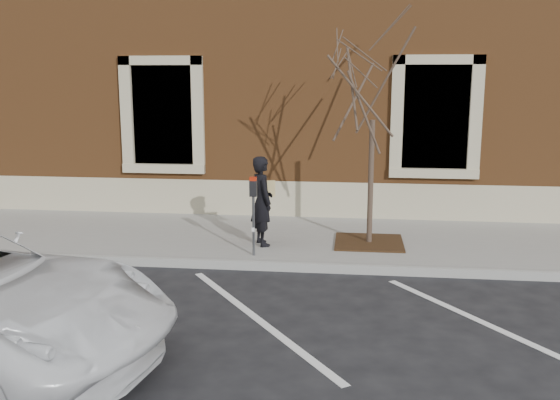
# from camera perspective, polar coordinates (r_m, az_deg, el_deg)

# --- Properties ---
(ground) EXTENTS (120.00, 120.00, 0.00)m
(ground) POSITION_cam_1_polar(r_m,az_deg,el_deg) (10.75, -0.38, -6.38)
(ground) COLOR #28282B
(ground) RESTS_ON ground
(sidewalk_near) EXTENTS (40.00, 3.50, 0.15)m
(sidewalk_near) POSITION_cam_1_polar(r_m,az_deg,el_deg) (12.40, 0.63, -3.62)
(sidewalk_near) COLOR gray
(sidewalk_near) RESTS_ON ground
(curb_near) EXTENTS (40.00, 0.12, 0.15)m
(curb_near) POSITION_cam_1_polar(r_m,az_deg,el_deg) (10.68, -0.42, -6.08)
(curb_near) COLOR #9E9E99
(curb_near) RESTS_ON ground
(parking_stripes) EXTENTS (28.00, 4.40, 0.01)m
(parking_stripes) POSITION_cam_1_polar(r_m,az_deg,el_deg) (8.70, -2.23, -10.72)
(parking_stripes) COLOR silver
(parking_stripes) RESTS_ON ground
(building_civic) EXTENTS (40.00, 8.62, 8.00)m
(building_civic) POSITION_cam_1_polar(r_m,az_deg,el_deg) (17.97, 2.79, 13.59)
(building_civic) COLOR brown
(building_civic) RESTS_ON ground
(man) EXTENTS (0.63, 0.72, 1.67)m
(man) POSITION_cam_1_polar(r_m,az_deg,el_deg) (11.56, -1.65, -0.09)
(man) COLOR black
(man) RESTS_ON sidewalk_near
(parking_meter) EXTENTS (0.13, 0.10, 1.40)m
(parking_meter) POSITION_cam_1_polar(r_m,az_deg,el_deg) (10.83, -2.45, -0.12)
(parking_meter) COLOR #595B60
(parking_meter) RESTS_ON sidewalk_near
(tree_grate) EXTENTS (1.28, 1.28, 0.03)m
(tree_grate) POSITION_cam_1_polar(r_m,az_deg,el_deg) (11.96, 8.14, -3.85)
(tree_grate) COLOR #3E2714
(tree_grate) RESTS_ON sidewalk_near
(sapling) EXTENTS (2.54, 2.54, 4.23)m
(sapling) POSITION_cam_1_polar(r_m,az_deg,el_deg) (11.55, 8.54, 10.38)
(sapling) COLOR #4F3A30
(sapling) RESTS_ON sidewalk_near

